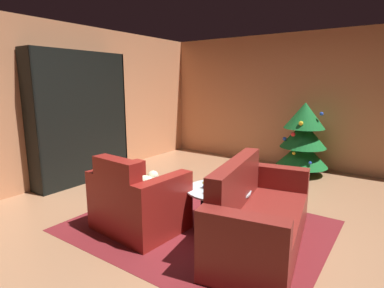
{
  "coord_description": "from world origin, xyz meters",
  "views": [
    {
      "loc": [
        1.86,
        -3.02,
        1.65
      ],
      "look_at": [
        -0.29,
        0.08,
        0.9
      ],
      "focal_mm": 28.97,
      "sensor_mm": 36.0,
      "label": 1
    }
  ],
  "objects_px": {
    "armchair_red": "(138,202)",
    "decorated_tree": "(303,138)",
    "couch_red": "(258,218)",
    "book_stack_on_table": "(213,185)",
    "bottle_on_table": "(215,186)",
    "coffee_table": "(218,192)",
    "bookshelf_unit": "(87,119)"
  },
  "relations": [
    {
      "from": "couch_red",
      "to": "bottle_on_table",
      "type": "distance_m",
      "value": 0.55
    },
    {
      "from": "bookshelf_unit",
      "to": "armchair_red",
      "type": "bearing_deg",
      "value": -23.51
    },
    {
      "from": "armchair_red",
      "to": "coffee_table",
      "type": "height_order",
      "value": "armchair_red"
    },
    {
      "from": "book_stack_on_table",
      "to": "bottle_on_table",
      "type": "xyz_separation_m",
      "value": [
        0.12,
        -0.17,
        0.06
      ]
    },
    {
      "from": "bookshelf_unit",
      "to": "armchair_red",
      "type": "relative_size",
      "value": 2.17
    },
    {
      "from": "bookshelf_unit",
      "to": "decorated_tree",
      "type": "relative_size",
      "value": 1.64
    },
    {
      "from": "coffee_table",
      "to": "decorated_tree",
      "type": "bearing_deg",
      "value": 85.84
    },
    {
      "from": "bottle_on_table",
      "to": "bookshelf_unit",
      "type": "bearing_deg",
      "value": 170.01
    },
    {
      "from": "bookshelf_unit",
      "to": "decorated_tree",
      "type": "distance_m",
      "value": 3.8
    },
    {
      "from": "armchair_red",
      "to": "coffee_table",
      "type": "relative_size",
      "value": 1.33
    },
    {
      "from": "bookshelf_unit",
      "to": "bottle_on_table",
      "type": "distance_m",
      "value": 2.88
    },
    {
      "from": "couch_red",
      "to": "coffee_table",
      "type": "xyz_separation_m",
      "value": [
        -0.54,
        0.14,
        0.12
      ]
    },
    {
      "from": "armchair_red",
      "to": "bottle_on_table",
      "type": "height_order",
      "value": "armchair_red"
    },
    {
      "from": "couch_red",
      "to": "book_stack_on_table",
      "type": "height_order",
      "value": "couch_red"
    },
    {
      "from": "coffee_table",
      "to": "book_stack_on_table",
      "type": "height_order",
      "value": "book_stack_on_table"
    },
    {
      "from": "armchair_red",
      "to": "coffee_table",
      "type": "bearing_deg",
      "value": 39.39
    },
    {
      "from": "armchair_red",
      "to": "decorated_tree",
      "type": "relative_size",
      "value": 0.75
    },
    {
      "from": "armchair_red",
      "to": "bottle_on_table",
      "type": "bearing_deg",
      "value": 26.69
    },
    {
      "from": "bookshelf_unit",
      "to": "coffee_table",
      "type": "height_order",
      "value": "bookshelf_unit"
    },
    {
      "from": "bookshelf_unit",
      "to": "bottle_on_table",
      "type": "bearing_deg",
      "value": -9.99
    },
    {
      "from": "coffee_table",
      "to": "bottle_on_table",
      "type": "distance_m",
      "value": 0.25
    },
    {
      "from": "couch_red",
      "to": "decorated_tree",
      "type": "height_order",
      "value": "decorated_tree"
    },
    {
      "from": "armchair_red",
      "to": "book_stack_on_table",
      "type": "xyz_separation_m",
      "value": [
        0.65,
        0.56,
        0.18
      ]
    },
    {
      "from": "bottle_on_table",
      "to": "book_stack_on_table",
      "type": "bearing_deg",
      "value": 126.34
    },
    {
      "from": "bookshelf_unit",
      "to": "armchair_red",
      "type": "distance_m",
      "value": 2.32
    },
    {
      "from": "bottle_on_table",
      "to": "decorated_tree",
      "type": "xyz_separation_m",
      "value": [
        0.13,
        2.89,
        0.12
      ]
    },
    {
      "from": "armchair_red",
      "to": "decorated_tree",
      "type": "bearing_deg",
      "value": 74.56
    },
    {
      "from": "armchair_red",
      "to": "couch_red",
      "type": "bearing_deg",
      "value": 19.55
    },
    {
      "from": "couch_red",
      "to": "book_stack_on_table",
      "type": "distance_m",
      "value": 0.65
    },
    {
      "from": "coffee_table",
      "to": "bottle_on_table",
      "type": "bearing_deg",
      "value": -72.22
    },
    {
      "from": "book_stack_on_table",
      "to": "decorated_tree",
      "type": "distance_m",
      "value": 2.74
    },
    {
      "from": "armchair_red",
      "to": "bookshelf_unit",
      "type": "bearing_deg",
      "value": 156.49
    }
  ]
}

